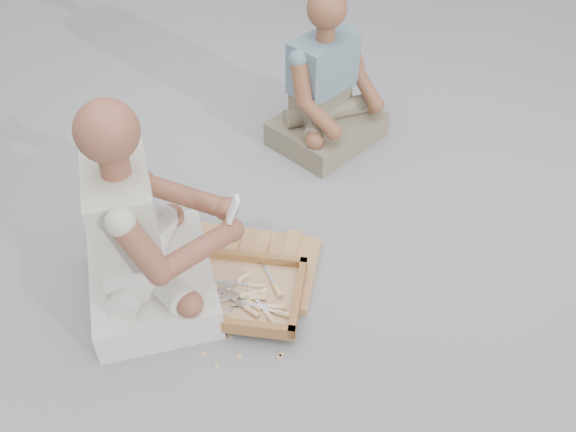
{
  "coord_description": "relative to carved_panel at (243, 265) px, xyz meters",
  "views": [
    {
      "loc": [
        -0.36,
        -1.69,
        2.05
      ],
      "look_at": [
        -0.12,
        0.17,
        0.3
      ],
      "focal_mm": 40.0,
      "sensor_mm": 36.0,
      "label": 1
    }
  ],
  "objects": [
    {
      "name": "wood_chip_7",
      "position": [
        -0.06,
        -0.27,
        -0.02
      ],
      "size": [
        0.02,
        0.02,
        0.0
      ],
      "primitive_type": "cube",
      "rotation": [
        0.0,
        0.0,
        1.05
      ],
      "color": "#D9B880",
      "rests_on": "ground"
    },
    {
      "name": "chisel_10",
      "position": [
        0.12,
        -0.19,
        0.05
      ],
      "size": [
        0.07,
        0.22,
        0.02
      ],
      "rotation": [
        0.0,
        0.0,
        -1.32
      ],
      "color": "white",
      "rests_on": "tool_tray"
    },
    {
      "name": "ground",
      "position": [
        0.31,
        -0.18,
        -0.02
      ],
      "size": [
        60.0,
        60.0,
        0.0
      ],
      "primitive_type": "plane",
      "color": "#929397",
      "rests_on": "ground"
    },
    {
      "name": "chisel_7",
      "position": [
        0.03,
        -0.21,
        0.04
      ],
      "size": [
        0.2,
        0.13,
        0.02
      ],
      "rotation": [
        0.0,
        0.0,
        0.53
      ],
      "color": "white",
      "rests_on": "tool_tray"
    },
    {
      "name": "wood_chip_5",
      "position": [
        -0.04,
        -0.21,
        -0.02
      ],
      "size": [
        0.02,
        0.02,
        0.0
      ],
      "primitive_type": "cube",
      "rotation": [
        0.0,
        0.0,
        0.67
      ],
      "color": "#D9B880",
      "rests_on": "ground"
    },
    {
      "name": "chisel_4",
      "position": [
        0.12,
        -0.32,
        0.05
      ],
      "size": [
        0.2,
        0.12,
        0.02
      ],
      "rotation": [
        0.0,
        0.0,
        -0.49
      ],
      "color": "white",
      "rests_on": "tool_tray"
    },
    {
      "name": "wood_chip_13",
      "position": [
        -0.14,
        -0.48,
        -0.02
      ],
      "size": [
        0.02,
        0.02,
        0.0
      ],
      "primitive_type": "cube",
      "rotation": [
        0.0,
        0.0,
        2.15
      ],
      "color": "#D9B880",
      "rests_on": "ground"
    },
    {
      "name": "tool_tray",
      "position": [
        -0.01,
        -0.19,
        0.04
      ],
      "size": [
        0.56,
        0.5,
        0.06
      ],
      "rotation": [
        0.0,
        0.0,
        -0.28
      ],
      "color": "brown",
      "rests_on": "carved_panel"
    },
    {
      "name": "chisel_6",
      "position": [
        0.02,
        -0.23,
        0.05
      ],
      "size": [
        0.22,
        0.06,
        0.02
      ],
      "rotation": [
        0.0,
        0.0,
        -0.17
      ],
      "color": "white",
      "rests_on": "tool_tray"
    },
    {
      "name": "carved_panel",
      "position": [
        0.0,
        0.0,
        0.0
      ],
      "size": [
        0.72,
        0.59,
        0.04
      ],
      "primitive_type": "cube",
      "rotation": [
        0.0,
        0.0,
        -0.32
      ],
      "color": "#956239",
      "rests_on": "ground"
    },
    {
      "name": "chisel_3",
      "position": [
        0.09,
        -0.29,
        0.06
      ],
      "size": [
        0.22,
        0.07,
        0.02
      ],
      "rotation": [
        0.0,
        0.0,
        -0.23
      ],
      "color": "white",
      "rests_on": "tool_tray"
    },
    {
      "name": "wood_chip_0",
      "position": [
        -0.08,
        -0.35,
        -0.02
      ],
      "size": [
        0.02,
        0.02,
        0.0
      ],
      "primitive_type": "cube",
      "rotation": [
        0.0,
        0.0,
        2.13
      ],
      "color": "#D9B880",
      "rests_on": "ground"
    },
    {
      "name": "chisel_9",
      "position": [
        -0.0,
        -0.28,
        0.06
      ],
      "size": [
        0.16,
        0.17,
        0.02
      ],
      "rotation": [
        0.0,
        0.0,
        -0.83
      ],
      "color": "white",
      "rests_on": "tool_tray"
    },
    {
      "name": "wood_chip_8",
      "position": [
        0.16,
        0.04,
        -0.02
      ],
      "size": [
        0.02,
        0.02,
        0.0
      ],
      "primitive_type": "cube",
      "rotation": [
        0.0,
        0.0,
        0.76
      ],
      "color": "#D9B880",
      "rests_on": "ground"
    },
    {
      "name": "chisel_1",
      "position": [
        -0.02,
        -0.13,
        0.05
      ],
      "size": [
        0.19,
        0.14,
        0.02
      ],
      "rotation": [
        0.0,
        0.0,
        0.61
      ],
      "color": "white",
      "rests_on": "tool_tray"
    },
    {
      "name": "chisel_0",
      "position": [
        -0.01,
        -0.22,
        0.06
      ],
      "size": [
        0.22,
        0.05,
        0.02
      ],
      "rotation": [
        0.0,
        0.0,
        0.15
      ],
      "color": "white",
      "rests_on": "tool_tray"
    },
    {
      "name": "chisel_5",
      "position": [
        0.01,
        -0.25,
        0.05
      ],
      "size": [
        0.17,
        0.17,
        0.02
      ],
      "rotation": [
        0.0,
        0.0,
        -0.79
      ],
      "color": "white",
      "rests_on": "tool_tray"
    },
    {
      "name": "wood_chip_4",
      "position": [
        -0.18,
        0.04,
        -0.02
      ],
      "size": [
        0.02,
        0.02,
        0.0
      ],
      "primitive_type": "cube",
      "rotation": [
        0.0,
        0.0,
        0.77
      ],
      "color": "#D9B880",
      "rests_on": "ground"
    },
    {
      "name": "wood_chip_1",
      "position": [
        -0.26,
        -0.33,
        -0.02
      ],
      "size": [
        0.02,
        0.02,
        0.0
      ],
      "primitive_type": "cube",
      "rotation": [
        0.0,
        0.0,
        2.68
      ],
      "color": "#D9B880",
      "rests_on": "ground"
    },
    {
      "name": "wood_chip_11",
      "position": [
        0.11,
        -0.46,
        -0.02
      ],
      "size": [
        0.02,
        0.02,
        0.0
      ],
      "primitive_type": "cube",
      "rotation": [
        0.0,
        0.0,
        0.71
      ],
      "color": "#D9B880",
      "rests_on": "ground"
    },
    {
      "name": "mobile_phone",
      "position": [
        -0.03,
        -0.11,
        0.43
      ],
      "size": [
        0.05,
        0.05,
        0.11
      ],
      "rotation": [
        -0.35,
        0.0,
        -1.57
      ],
      "color": "white",
      "rests_on": "craftsman"
    },
    {
      "name": "craftsman",
      "position": [
        -0.38,
        -0.09,
        0.3
      ],
      "size": [
        0.66,
        0.66,
        0.94
      ],
      "rotation": [
        0.0,
        0.0,
        -1.44
      ],
      "color": "silver",
      "rests_on": "ground"
    },
    {
      "name": "chisel_2",
      "position": [
        0.08,
        -0.33,
        0.05
      ],
      "size": [
        0.11,
        0.21,
        0.02
      ],
      "rotation": [
        0.0,
        0.0,
        -1.15
      ],
      "color": "white",
      "rests_on": "tool_tray"
    },
    {
      "name": "wood_chip_12",
      "position": [
        -0.18,
        -0.42,
        -0.02
      ],
      "size": [
        0.02,
        0.02,
        0.0
      ],
      "primitive_type": "cube",
      "rotation": [
        0.0,
        0.0,
        1.11
      ],
      "color": "#D9B880",
      "rests_on": "ground"
    },
    {
      "name": "chisel_8",
      "position": [
        0.03,
        -0.16,
        0.05
      ],
      "size": [
        0.22,
        0.08,
        0.02
      ],
      "rotation": [
        0.0,
        0.0,
        -0.27
      ],
      "color": "white",
      "rests_on": "tool_tray"
    },
    {
      "name": "wood_chip_10",
      "position": [
        -0.24,
        0.18,
        -0.02
      ],
      "size": [
        0.02,
        0.02,
        0.0
      ],
      "primitive_type": "cube",
      "rotation": [
        0.0,
        0.0,
        0.18
      ],
      "color": "#D9B880",
      "rests_on": "ground"
    },
    {
      "name": "wood_chip_2",
      "position": [
        -0.26,
        -0.18,
        -0.02
      ],
      "size": [
        0.02,
        0.02,
        0.0
      ],
      "primitive_type": "cube",
      "rotation": [
        0.0,
        0.0,
        2.76
      ],
      "color": "#D9B880",
      "rests_on": "ground"
    },
    {
      "name": "wood_chip_9",
      "position": [
        -0.11,
        0.19,
        -0.02
      ],
      "size": [
        0.02,
        0.02,
        0.0
      ],
      "primitive_type": "cube",
      "rotation": [
        0.0,
        0.0,
        2.35
      ],
      "color": "#D9B880",
      "rests_on": "ground"
    },
    {
      "name": "companion",
      "position": [
        0.51,
        0.88,
        0.25
      ],
      "size": [
        0.67,
        0.65,
        0.82
      ],
      "rotation": [
        0.0,
        0.0,
        3.81
      ],
      "color": "#7A6E57",
      "rests_on": "ground"
    },
    {
      "name": "wood_chip_3",
      "position": [
        -0.05,
        -0.45,
        -0.02
      ],
      "size": [
        0.02,
        0.02,
        0.0
      ],
      "primitive_type": "cube",
      "rotation": [
        0.0,
        0.0,
        1.29
      ],
      "color": "#D9B880",
      "rests_on": "ground"
    },
    {
      "name": "wood_chip_6",
      "position": [
        0.1,
        -0.47,
        -0.02
      ],
      "size": [
        0.02,
        0.02,
        0.0
      ],
      "primitive_type": "cube",
      "rotation": [
        0.0,
        0.0,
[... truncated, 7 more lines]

